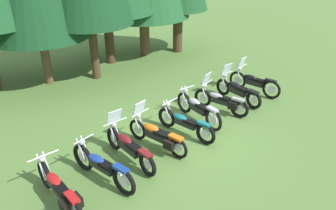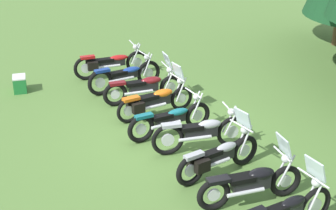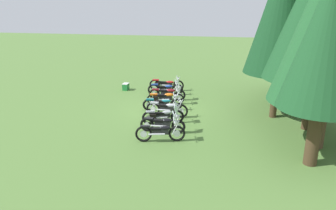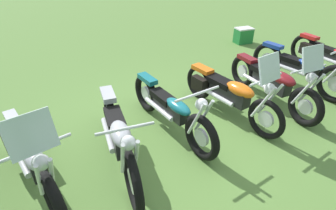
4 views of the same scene
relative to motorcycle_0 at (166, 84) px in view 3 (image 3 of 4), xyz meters
name	(u,v)px [view 3 (image 3 of 4)]	position (x,y,z in m)	size (l,w,h in m)	color
ground_plane	(165,110)	(4.29, 0.74, -0.46)	(80.00, 80.00, 0.00)	#547A38
motorcycle_0	(166,84)	(0.00, 0.00, 0.00)	(0.76, 2.43, 1.03)	black
motorcycle_1	(166,89)	(1.20, 0.21, 0.00)	(0.79, 2.31, 1.04)	black
motorcycle_2	(168,93)	(2.20, 0.54, 0.00)	(0.78, 2.33, 1.35)	black
motorcycle_3	(165,97)	(3.20, 0.56, 0.01)	(0.91, 2.21, 1.34)	black
motorcycle_4	(163,103)	(4.33, 0.64, -0.03)	(0.78, 2.24, 1.00)	black
motorcycle_5	(167,108)	(5.27, 1.08, 0.01)	(0.63, 2.31, 1.03)	black
motorcycle_6	(163,115)	(6.35, 1.04, -0.01)	(0.92, 2.10, 1.36)	black
motorcycle_7	(163,123)	(7.47, 1.29, 0.00)	(0.61, 2.20, 1.35)	black
motorcycle_8	(161,132)	(8.53, 1.41, 0.02)	(0.79, 2.20, 1.38)	black
pine_tree_0	(306,9)	(-0.85, 8.79, 5.05)	(4.18, 4.18, 9.00)	brown
pine_tree_1	(299,11)	(0.49, 8.15, 4.97)	(4.14, 4.14, 8.19)	#4C3823
pine_tree_2	(291,23)	(2.40, 7.43, 4.37)	(3.91, 3.91, 7.65)	brown
pine_tree_3	(284,7)	(4.28, 6.70, 5.26)	(3.53, 3.53, 9.04)	#42301E
pine_tree_4	(323,4)	(5.77, 8.10, 5.43)	(4.71, 4.71, 9.28)	#42301E
pine_tree_6	(329,36)	(9.54, 7.48, 4.41)	(3.05, 3.05, 7.54)	#42301E
picnic_cooler	(126,87)	(0.40, -2.79, -0.22)	(0.52, 0.39, 0.48)	#1E7233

